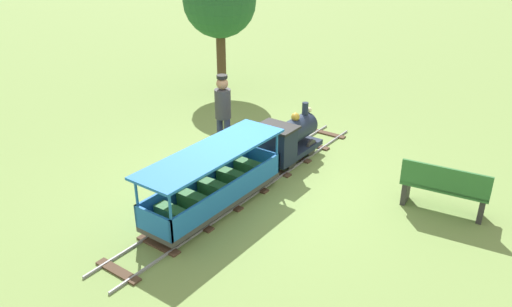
% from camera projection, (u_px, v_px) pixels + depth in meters
% --- Properties ---
extents(ground_plane, '(60.00, 60.00, 0.00)m').
position_uv_depth(ground_plane, '(256.00, 182.00, 8.68)').
color(ground_plane, '#75934C').
extents(track, '(0.74, 6.40, 0.04)m').
position_uv_depth(track, '(249.00, 186.00, 8.52)').
color(track, gray).
rests_on(track, ground_plane).
extents(locomotive, '(0.70, 1.45, 0.97)m').
position_uv_depth(locomotive, '(288.00, 138.00, 9.21)').
color(locomotive, '#192338').
rests_on(locomotive, ground_plane).
extents(passenger_car, '(0.80, 2.70, 0.97)m').
position_uv_depth(passenger_car, '(214.00, 185.00, 7.69)').
color(passenger_car, '#3F3F3F').
rests_on(passenger_car, ground_plane).
extents(conductor_person, '(0.30, 0.30, 1.62)m').
position_uv_depth(conductor_person, '(223.00, 110.00, 9.22)').
color(conductor_person, '#282D47').
rests_on(conductor_person, ground_plane).
extents(park_bench, '(1.34, 0.56, 0.82)m').
position_uv_depth(park_bench, '(444.00, 188.00, 7.62)').
color(park_bench, '#2D6B33').
rests_on(park_bench, ground_plane).
extents(oak_tree_near, '(1.85, 1.85, 3.26)m').
position_uv_depth(oak_tree_near, '(220.00, 2.00, 12.45)').
color(oak_tree_near, '#4C3823').
rests_on(oak_tree_near, ground_plane).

